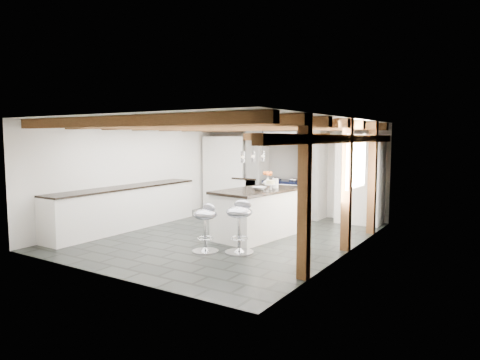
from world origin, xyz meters
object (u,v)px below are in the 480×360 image
Objects in this scene: bar_stool_near at (239,221)px; bar_stool_far at (206,222)px; range_cooker at (285,197)px; kitchen_island at (258,212)px.

bar_stool_near reaches higher than bar_stool_far.
range_cooker is 0.49× the size of kitchen_island.
bar_stool_near is at bearing -66.51° from kitchen_island.
range_cooker reaches higher than bar_stool_far.
bar_stool_near is 0.59m from bar_stool_far.
bar_stool_near is (0.36, -1.27, 0.08)m from kitchen_island.
range_cooker is 1.18× the size of bar_stool_far.
range_cooker is at bearing 111.93° from kitchen_island.
kitchen_island is 2.42× the size of bar_stool_far.
bar_stool_far is (-0.17, -1.51, 0.04)m from kitchen_island.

